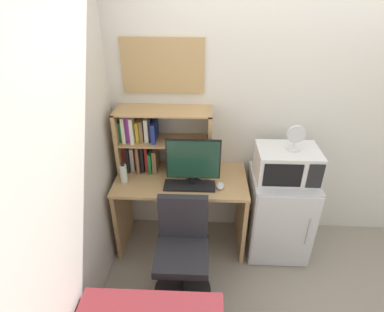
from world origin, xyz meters
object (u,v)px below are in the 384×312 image
(mini_fridge, at_px, (278,214))
(desk_chair, at_px, (182,255))
(monitor, at_px, (193,162))
(microwave, at_px, (287,164))
(desk_fan, at_px, (296,137))
(hutch_bookshelf, at_px, (150,139))
(keyboard, at_px, (190,186))
(wall_corkboard, at_px, (163,66))
(computer_mouse, at_px, (220,186))
(water_bottle, at_px, (124,173))

(mini_fridge, distance_m, desk_chair, 1.01)
(monitor, relative_size, desk_chair, 0.52)
(mini_fridge, distance_m, microwave, 0.55)
(desk_chair, bearing_deg, desk_fan, 30.18)
(hutch_bookshelf, relative_size, keyboard, 1.90)
(mini_fridge, relative_size, desk_chair, 0.93)
(monitor, distance_m, desk_chair, 0.76)
(desk_fan, relative_size, wall_corkboard, 0.32)
(monitor, relative_size, desk_fan, 2.05)
(mini_fridge, bearing_deg, monitor, -173.94)
(hutch_bookshelf, bearing_deg, microwave, -8.34)
(computer_mouse, distance_m, mini_fridge, 0.69)
(hutch_bookshelf, xyz_separation_m, monitor, (0.40, -0.26, -0.07))
(keyboard, bearing_deg, wall_corkboard, 120.34)
(hutch_bookshelf, relative_size, desk_fan, 3.77)
(keyboard, height_order, computer_mouse, computer_mouse)
(monitor, xyz_separation_m, desk_chair, (-0.07, -0.44, -0.62))
(computer_mouse, bearing_deg, hutch_bookshelf, 155.59)
(computer_mouse, relative_size, water_bottle, 0.58)
(hutch_bookshelf, bearing_deg, wall_corkboard, 43.03)
(keyboard, bearing_deg, desk_fan, 7.07)
(water_bottle, relative_size, microwave, 0.37)
(microwave, xyz_separation_m, wall_corkboard, (-1.07, 0.30, 0.74))
(hutch_bookshelf, height_order, desk_chair, hutch_bookshelf)
(computer_mouse, relative_size, wall_corkboard, 0.16)
(computer_mouse, bearing_deg, wall_corkboard, 140.88)
(mini_fridge, bearing_deg, microwave, 89.73)
(mini_fridge, bearing_deg, water_bottle, -177.74)
(microwave, xyz_separation_m, desk_chair, (-0.86, -0.53, -0.57))
(water_bottle, bearing_deg, wall_corkboard, 46.41)
(hutch_bookshelf, relative_size, water_bottle, 4.42)
(keyboard, height_order, wall_corkboard, wall_corkboard)
(keyboard, xyz_separation_m, desk_fan, (0.86, 0.11, 0.43))
(wall_corkboard, bearing_deg, hutch_bookshelf, -136.97)
(wall_corkboard, bearing_deg, desk_chair, -76.23)
(keyboard, relative_size, wall_corkboard, 0.64)
(microwave, bearing_deg, keyboard, -172.31)
(microwave, bearing_deg, desk_fan, -9.69)
(microwave, height_order, wall_corkboard, wall_corkboard)
(desk_chair, bearing_deg, wall_corkboard, 103.77)
(computer_mouse, bearing_deg, desk_fan, 10.17)
(computer_mouse, xyz_separation_m, microwave, (0.56, 0.11, 0.17))
(computer_mouse, bearing_deg, water_bottle, 176.36)
(water_bottle, xyz_separation_m, wall_corkboard, (0.34, 0.36, 0.84))
(computer_mouse, relative_size, desk_chair, 0.13)
(keyboard, height_order, mini_fridge, mini_fridge)
(computer_mouse, distance_m, desk_chair, 0.65)
(water_bottle, relative_size, desk_chair, 0.22)
(water_bottle, distance_m, microwave, 1.41)
(water_bottle, relative_size, wall_corkboard, 0.27)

